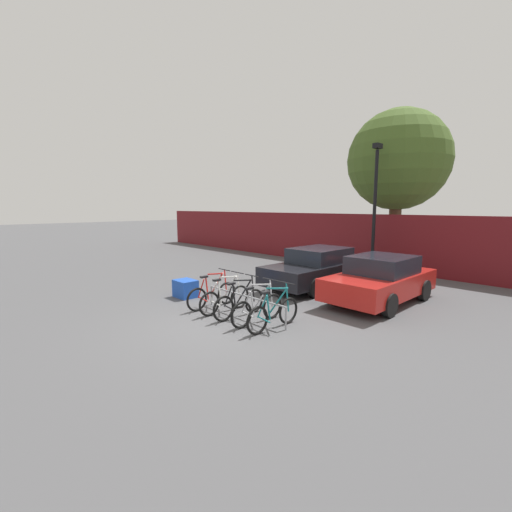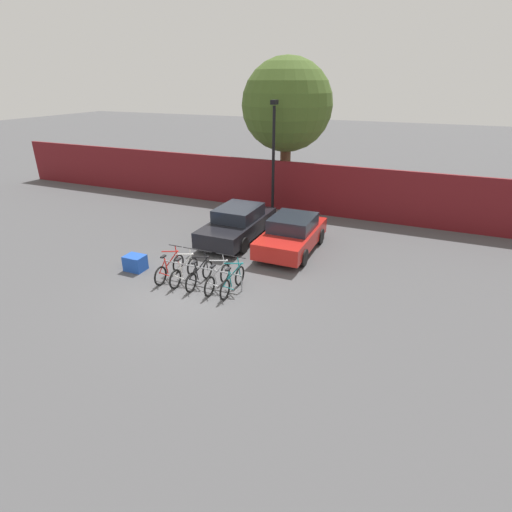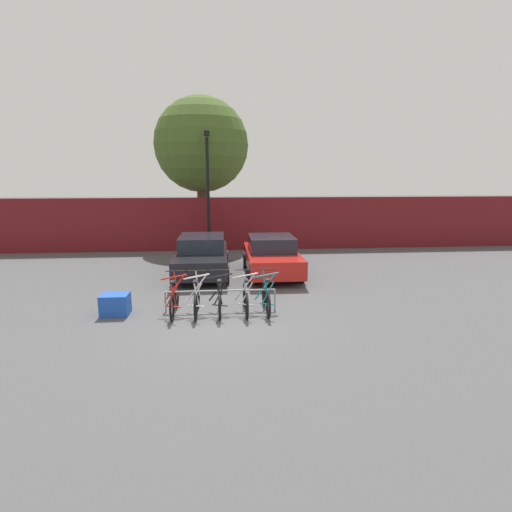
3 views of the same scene
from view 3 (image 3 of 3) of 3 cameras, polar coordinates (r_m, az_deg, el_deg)
ground_plane at (r=10.15m, az=-4.84°, el=-9.02°), size 120.00×120.00×0.00m
hoarding_wall at (r=19.15m, az=-4.94°, el=4.57°), size 36.00×0.16×2.51m
bike_rack at (r=10.64m, az=-5.08°, el=-5.35°), size 2.94×0.04×0.57m
bicycle_red at (r=10.60m, az=-11.59°, el=-6.16°), size 0.68×1.71×1.05m
bicycle_white at (r=10.55m, az=-8.44°, el=-6.13°), size 0.68×1.71×1.05m
bicycle_black at (r=10.52m, az=-5.19°, el=-6.09°), size 0.68×1.71×1.05m
bicycle_silver at (r=10.54m, az=-1.49°, el=-6.02°), size 0.68×1.71×1.05m
bicycle_teal at (r=10.58m, az=1.45°, el=-5.95°), size 0.68×1.71×1.05m
car_black at (r=14.62m, az=-7.71°, el=0.12°), size 1.91×4.40×1.40m
car_red at (r=14.41m, az=2.23°, el=0.04°), size 1.91×4.00×1.40m
lamp_post at (r=18.03m, az=-6.88°, el=9.83°), size 0.24×0.44×5.41m
cargo_crate at (r=10.98m, az=-19.46°, el=-6.54°), size 0.70×0.56×0.55m
tree_behind_hoarding at (r=20.88m, az=-7.80°, el=15.38°), size 4.70×4.70×7.39m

